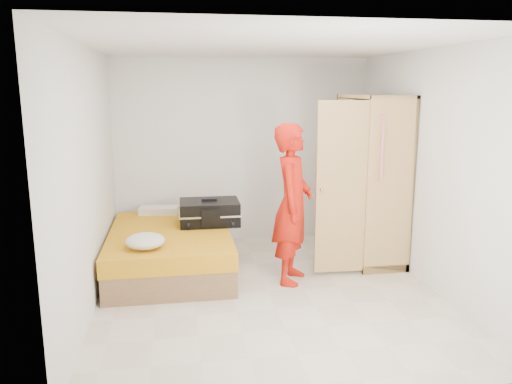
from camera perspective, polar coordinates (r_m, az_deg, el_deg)
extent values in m
plane|color=beige|center=(5.56, 1.37, -11.30)|extent=(4.00, 4.00, 0.00)
plane|color=white|center=(5.13, 1.52, 16.47)|extent=(4.00, 4.00, 0.00)
cube|color=white|center=(7.15, -1.53, 4.71)|extent=(3.60, 0.02, 2.60)
cube|color=white|center=(3.29, 7.89, -3.85)|extent=(3.60, 0.02, 2.60)
cube|color=white|center=(5.17, -18.55, 1.37)|extent=(0.02, 4.00, 2.60)
cube|color=white|center=(5.80, 19.23, 2.39)|extent=(0.02, 4.00, 2.60)
cube|color=brown|center=(6.23, -9.73, -7.42)|extent=(1.40, 2.00, 0.30)
cube|color=gold|center=(6.15, -9.81, -5.22)|extent=(1.42, 2.02, 0.20)
cube|color=tan|center=(6.62, 15.19, 1.54)|extent=(0.04, 1.20, 2.10)
cube|color=tan|center=(5.99, 15.10, 0.50)|extent=(0.58, 0.04, 2.10)
cube|color=tan|center=(7.04, 11.26, 2.33)|extent=(0.58, 0.04, 2.10)
cube|color=tan|center=(6.41, 13.46, 10.58)|extent=(0.58, 1.20, 0.04)
cube|color=#A18445|center=(6.76, 12.63, -6.88)|extent=(0.58, 1.20, 0.10)
cube|color=tan|center=(6.69, 9.92, 1.89)|extent=(0.04, 0.59, 2.00)
cube|color=tan|center=(5.80, 9.70, 0.39)|extent=(0.59, 0.06, 2.00)
cylinder|color=#B2B2B7|center=(6.42, 13.39, 9.15)|extent=(0.02, 1.10, 0.02)
imported|color=red|center=(5.61, 4.20, -1.39)|extent=(0.65, 0.77, 1.81)
cube|color=black|center=(6.31, -5.34, -2.31)|extent=(0.74, 0.54, 0.29)
cube|color=black|center=(6.28, -5.37, -0.88)|extent=(0.19, 0.05, 0.03)
ellipsoid|color=silver|center=(5.48, -12.54, -5.50)|extent=(0.42, 0.42, 0.16)
cube|color=silver|center=(6.93, -11.03, -2.06)|extent=(0.55, 0.33, 0.09)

